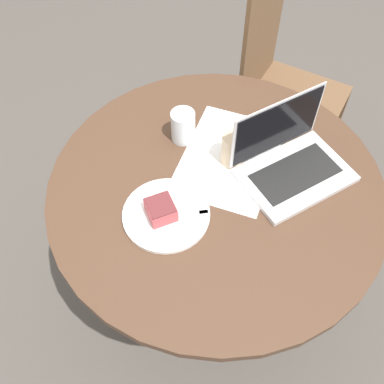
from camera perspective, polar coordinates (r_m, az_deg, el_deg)
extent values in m
plane|color=#4C4742|center=(2.06, 2.15, -12.06)|extent=(12.00, 12.00, 0.00)
cylinder|color=#4C3323|center=(2.05, 2.16, -11.94)|extent=(0.54, 0.54, 0.02)
cylinder|color=#4C3323|center=(1.71, 2.54, -6.92)|extent=(0.11, 0.11, 0.72)
cylinder|color=#4C3323|center=(1.40, 3.10, 0.57)|extent=(1.04, 1.04, 0.03)
cube|color=brown|center=(2.16, 12.90, 11.27)|extent=(0.52, 0.52, 0.02)
cube|color=brown|center=(2.02, 8.92, 19.21)|extent=(0.37, 0.13, 0.55)
cube|color=brown|center=(2.43, 17.72, 8.20)|extent=(0.04, 0.04, 0.44)
cube|color=brown|center=(2.17, 14.64, 1.95)|extent=(0.04, 0.04, 0.44)
cube|color=brown|center=(2.49, 9.38, 11.54)|extent=(0.04, 0.04, 0.44)
cube|color=brown|center=(2.23, 5.48, 5.78)|extent=(0.04, 0.04, 0.44)
cube|color=white|center=(1.45, 4.77, 4.42)|extent=(0.43, 0.34, 0.00)
cylinder|color=white|center=(1.31, -3.29, -2.87)|extent=(0.26, 0.26, 0.01)
cube|color=#B74C51|center=(1.29, -3.98, -2.29)|extent=(0.11, 0.11, 0.05)
cube|color=maroon|center=(1.27, -4.05, -1.64)|extent=(0.11, 0.10, 0.00)
cube|color=silver|center=(1.30, -1.65, -2.92)|extent=(0.07, 0.16, 0.00)
cube|color=silver|center=(1.31, 1.53, -2.58)|extent=(0.03, 0.04, 0.00)
cylinder|color=#C6AD89|center=(1.40, 5.25, 5.46)|extent=(0.08, 0.08, 0.11)
cylinder|color=silver|center=(1.47, -1.15, 8.36)|extent=(0.08, 0.08, 0.11)
cube|color=silver|center=(1.43, 12.94, 2.09)|extent=(0.39, 0.40, 0.02)
cube|color=black|center=(1.42, 13.01, 2.34)|extent=(0.28, 0.29, 0.00)
cube|color=silver|center=(1.40, 10.74, 8.26)|extent=(0.22, 0.25, 0.20)
cube|color=black|center=(1.40, 10.83, 8.15)|extent=(0.21, 0.23, 0.19)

